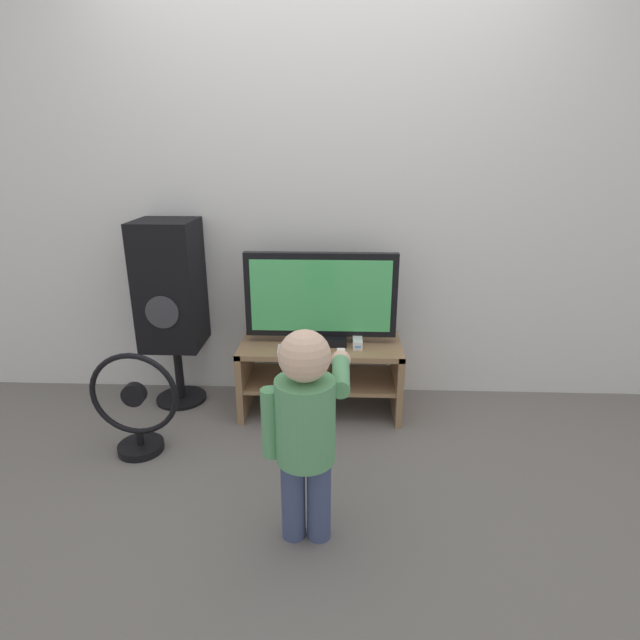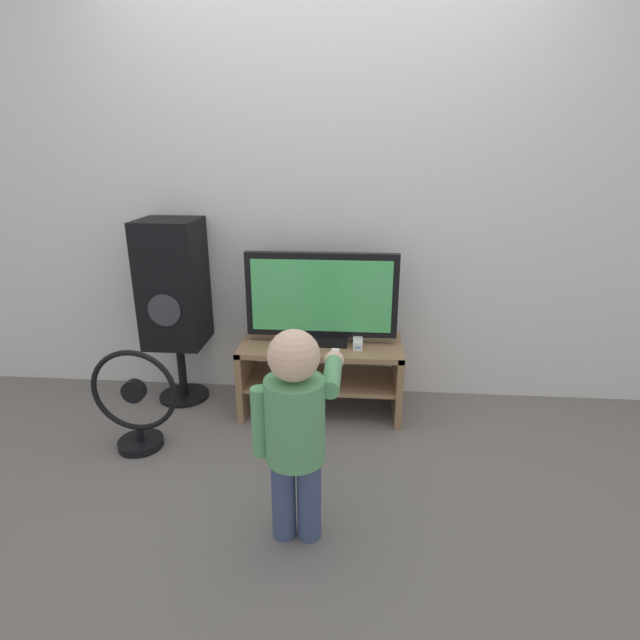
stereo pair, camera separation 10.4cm
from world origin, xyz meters
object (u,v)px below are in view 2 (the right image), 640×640
object	(u,v)px
television	(322,299)
remote_secondary	(309,346)
floor_fan	(136,405)
game_console	(358,341)
child	(296,420)
remote_primary	(280,350)
speaker_tower	(174,287)

from	to	relation	value
television	remote_secondary	distance (m)	0.27
remote_secondary	floor_fan	bearing A→B (deg)	-154.53
game_console	child	world-z (taller)	child
remote_primary	floor_fan	size ratio (longest dim) A/B	0.24
remote_secondary	child	xyz separation A→B (m)	(0.05, -0.95, 0.08)
game_console	floor_fan	xyz separation A→B (m)	(-1.12, -0.46, -0.20)
remote_primary	remote_secondary	bearing A→B (deg)	25.82
remote_secondary	floor_fan	xyz separation A→B (m)	(-0.85, -0.40, -0.19)
remote_primary	remote_secondary	xyz separation A→B (m)	(0.15, 0.07, 0.00)
television	speaker_tower	distance (m)	0.87
remote_primary	floor_fan	distance (m)	0.79
remote_primary	speaker_tower	size ratio (longest dim) A/B	0.12
remote_secondary	child	size ratio (longest dim) A/B	0.15
floor_fan	child	bearing A→B (deg)	-31.51
television	game_console	bearing A→B (deg)	-9.10
television	game_console	distance (m)	0.31
child	floor_fan	size ratio (longest dim) A/B	1.61
game_console	remote_secondary	distance (m)	0.28
game_console	floor_fan	bearing A→B (deg)	-157.43
remote_primary	child	world-z (taller)	child
game_console	television	bearing A→B (deg)	170.90
remote_primary	game_console	bearing A→B (deg)	17.64
child	remote_secondary	bearing A→B (deg)	92.98
speaker_tower	floor_fan	world-z (taller)	speaker_tower
child	speaker_tower	bearing A→B (deg)	127.77
television	floor_fan	world-z (taller)	television
remote_secondary	speaker_tower	size ratio (longest dim) A/B	0.12
game_console	child	bearing A→B (deg)	-102.36
child	remote_primary	bearing A→B (deg)	102.77
child	floor_fan	xyz separation A→B (m)	(-0.90, 0.55, -0.27)
remote_primary	speaker_tower	bearing A→B (deg)	161.16
speaker_tower	floor_fan	size ratio (longest dim) A/B	2.03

